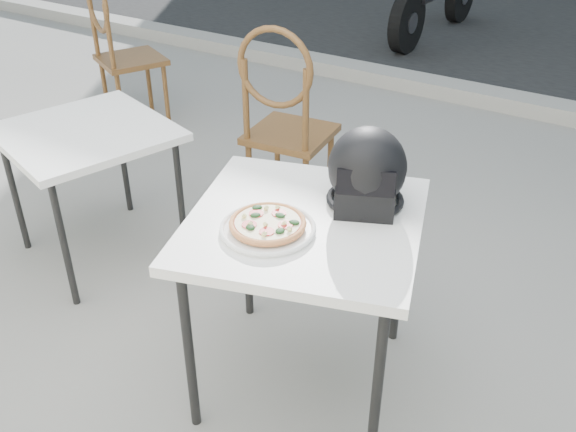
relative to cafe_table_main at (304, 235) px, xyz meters
The scene contains 10 objects.
ground 0.88m from the cafe_table_main, 138.19° to the left, with size 80.00×80.00×0.00m, color gray.
street_asphalt 7.40m from the cafe_table_main, 93.08° to the left, with size 30.00×8.00×0.00m, color black.
curb 3.44m from the cafe_table_main, 96.73° to the left, with size 30.00×0.25×0.12m, color gray.
cafe_table_main is the anchor object (origin of this frame).
plate 0.17m from the cafe_table_main, 115.87° to the right, with size 0.38×0.38×0.02m.
pizza 0.18m from the cafe_table_main, 115.88° to the right, with size 0.27×0.27×0.03m.
helmet 0.31m from the cafe_table_main, 56.57° to the left, with size 0.38×0.38×0.29m.
cafe_chair_main 1.27m from the cafe_table_main, 125.49° to the left, with size 0.47×0.47×1.13m.
cafe_table_side 1.37m from the cafe_table_main, behind, with size 0.94×0.94×0.71m.
cafe_chair_side 2.87m from the cafe_table_main, 147.97° to the left, with size 0.58×0.58×1.13m.
Camera 1 is at (1.36, -2.00, 1.96)m, focal length 40.00 mm.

